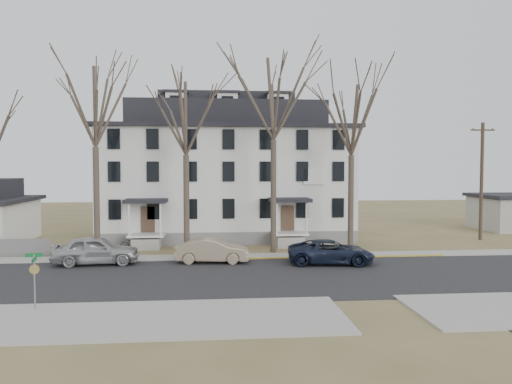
{
  "coord_description": "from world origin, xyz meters",
  "views": [
    {
      "loc": [
        -3.32,
        -24.49,
        6.03
      ],
      "look_at": [
        -0.29,
        9.0,
        4.25
      ],
      "focal_mm": 35.0,
      "sensor_mm": 36.0,
      "label": 1
    }
  ],
  "objects": [
    {
      "name": "boarding_house",
      "position": [
        -2.0,
        17.95,
        5.38
      ],
      "size": [
        20.8,
        12.36,
        12.05
      ],
      "color": "slate",
      "rests_on": "ground"
    },
    {
      "name": "ground",
      "position": [
        0.0,
        0.0,
        0.0
      ],
      "size": [
        120.0,
        120.0,
        0.0
      ],
      "primitive_type": "plane",
      "color": "olive",
      "rests_on": "ground"
    },
    {
      "name": "far_sidewalk",
      "position": [
        0.0,
        8.0,
        0.0
      ],
      "size": [
        120.0,
        2.0,
        0.08
      ],
      "primitive_type": "cube",
      "color": "#A09F97",
      "rests_on": "ground"
    },
    {
      "name": "tree_mid_right",
      "position": [
        6.5,
        9.8,
        9.6
      ],
      "size": [
        7.8,
        7.8,
        12.74
      ],
      "color": "#473B31",
      "rests_on": "ground"
    },
    {
      "name": "bicycle_right",
      "position": [
        -12.1,
        10.42,
        0.49
      ],
      "size": [
        1.69,
        0.98,
        0.98
      ],
      "primitive_type": "imported",
      "rotation": [
        0.0,
        0.0,
        1.91
      ],
      "color": "black",
      "rests_on": "ground"
    },
    {
      "name": "utility_pole_far",
      "position": [
        18.5,
        14.0,
        4.9
      ],
      "size": [
        2.0,
        0.28,
        9.5
      ],
      "color": "#3D3023",
      "rests_on": "ground"
    },
    {
      "name": "tree_center",
      "position": [
        1.0,
        9.8,
        11.08
      ],
      "size": [
        9.0,
        9.0,
        14.7
      ],
      "color": "#473B31",
      "rests_on": "ground"
    },
    {
      "name": "tree_mid_left",
      "position": [
        -5.0,
        9.8,
        9.6
      ],
      "size": [
        7.8,
        7.8,
        12.74
      ],
      "color": "#473B31",
      "rests_on": "ground"
    },
    {
      "name": "main_road",
      "position": [
        0.0,
        2.0,
        0.0
      ],
      "size": [
        120.0,
        10.0,
        0.04
      ],
      "primitive_type": "cube",
      "color": "#27272A",
      "rests_on": "ground"
    },
    {
      "name": "tree_far_left",
      "position": [
        -11.0,
        9.8,
        10.34
      ],
      "size": [
        8.4,
        8.4,
        13.72
      ],
      "color": "#473B31",
      "rests_on": "ground"
    },
    {
      "name": "street_sign",
      "position": [
        -10.62,
        -3.32,
        1.62
      ],
      "size": [
        0.69,
        0.69,
        2.42
      ],
      "rotation": [
        0.0,
        0.0,
        0.08
      ],
      "color": "gray",
      "rests_on": "ground"
    },
    {
      "name": "near_sidewalk_left",
      "position": [
        -8.0,
        -5.0,
        0.0
      ],
      "size": [
        20.0,
        5.0,
        0.08
      ],
      "primitive_type": "cube",
      "color": "#A09F97",
      "rests_on": "ground"
    },
    {
      "name": "car_silver",
      "position": [
        -10.3,
        6.29,
        0.87
      ],
      "size": [
        5.26,
        2.41,
        1.75
      ],
      "primitive_type": "imported",
      "rotation": [
        0.0,
        0.0,
        1.64
      ],
      "color": "#ACACAC",
      "rests_on": "ground"
    },
    {
      "name": "bicycle_left",
      "position": [
        -8.88,
        11.52,
        0.47
      ],
      "size": [
        1.89,
        1.04,
        0.94
      ],
      "primitive_type": "imported",
      "rotation": [
        0.0,
        0.0,
        1.82
      ],
      "color": "black",
      "rests_on": "ground"
    },
    {
      "name": "car_navy",
      "position": [
        3.97,
        5.2,
        0.73
      ],
      "size": [
        5.51,
        3.05,
        1.46
      ],
      "primitive_type": "imported",
      "rotation": [
        0.0,
        0.0,
        1.45
      ],
      "color": "#181F33",
      "rests_on": "ground"
    },
    {
      "name": "car_tan",
      "position": [
        -3.26,
        6.23,
        0.75
      ],
      "size": [
        4.67,
        1.99,
        1.5
      ],
      "primitive_type": "imported",
      "rotation": [
        0.0,
        0.0,
        1.48
      ],
      "color": "gray",
      "rests_on": "ground"
    },
    {
      "name": "yellow_curb",
      "position": [
        5.0,
        7.1,
        0.0
      ],
      "size": [
        14.0,
        0.25,
        0.06
      ],
      "primitive_type": "cube",
      "color": "gold",
      "rests_on": "ground"
    }
  ]
}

